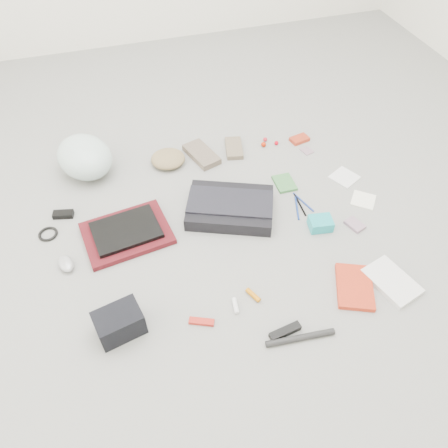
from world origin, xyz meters
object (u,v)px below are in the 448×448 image
object	(u,v)px
messenger_bag	(230,207)
camera_bag	(119,323)
accordion_wallet	(320,223)
laptop	(126,230)
bike_helmet	(85,157)
book_red	(355,287)

from	to	relation	value
messenger_bag	camera_bag	distance (m)	0.76
camera_bag	accordion_wallet	size ratio (longest dim) A/B	1.65
laptop	bike_helmet	world-z (taller)	bike_helmet
laptop	book_red	bearing A→B (deg)	-41.36
laptop	camera_bag	bearing A→B (deg)	-108.92
accordion_wallet	book_red	bearing A→B (deg)	-83.26
book_red	messenger_bag	bearing A→B (deg)	145.76
book_red	accordion_wallet	bearing A→B (deg)	111.54
camera_bag	book_red	distance (m)	0.95
camera_bag	bike_helmet	bearing A→B (deg)	79.64
laptop	messenger_bag	bearing A→B (deg)	-7.78
camera_bag	book_red	bearing A→B (deg)	-17.78
messenger_bag	book_red	bearing A→B (deg)	-34.94
laptop	bike_helmet	bearing A→B (deg)	96.22
messenger_bag	accordion_wallet	size ratio (longest dim) A/B	3.83
book_red	accordion_wallet	xyz separation A→B (m)	(0.01, 0.35, 0.01)
messenger_bag	book_red	distance (m)	0.67
messenger_bag	bike_helmet	world-z (taller)	bike_helmet
messenger_bag	laptop	size ratio (longest dim) A/B	1.36
laptop	camera_bag	size ratio (longest dim) A/B	1.70
accordion_wallet	bike_helmet	bearing A→B (deg)	152.69
messenger_bag	book_red	world-z (taller)	messenger_bag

